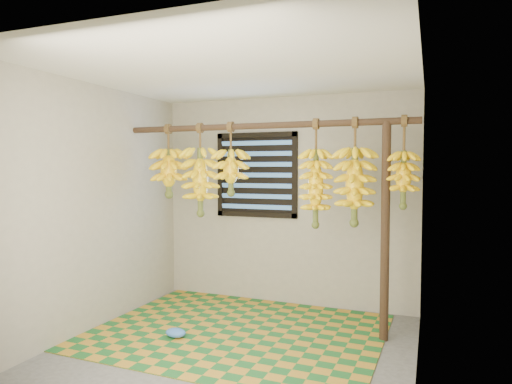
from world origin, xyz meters
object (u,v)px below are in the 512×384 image
at_px(woven_mat, 237,332).
at_px(banana_bunch_e, 355,186).
at_px(banana_bunch_d, 316,188).
at_px(banana_bunch_f, 403,179).
at_px(banana_bunch_b, 200,182).
at_px(support_post, 385,232).
at_px(banana_bunch_a, 169,173).
at_px(plastic_bag, 176,333).
at_px(banana_bunch_c, 231,172).

distance_m(woven_mat, banana_bunch_e, 1.78).
distance_m(banana_bunch_d, banana_bunch_f, 0.80).
relative_size(banana_bunch_d, banana_bunch_e, 1.04).
bearing_deg(banana_bunch_e, banana_bunch_b, 180.00).
bearing_deg(banana_bunch_f, banana_bunch_b, 180.00).
distance_m(support_post, banana_bunch_a, 2.33).
distance_m(support_post, plastic_bag, 2.14).
bearing_deg(banana_bunch_f, banana_bunch_d, 180.00).
xyz_separation_m(banana_bunch_a, banana_bunch_e, (1.99, -0.00, -0.12)).
bearing_deg(banana_bunch_b, banana_bunch_e, 0.00).
height_order(woven_mat, banana_bunch_e, banana_bunch_e).
relative_size(support_post, woven_mat, 0.74).
height_order(support_post, banana_bunch_b, banana_bunch_b).
height_order(woven_mat, banana_bunch_d, banana_bunch_d).
bearing_deg(plastic_bag, banana_bunch_f, 18.17).
xyz_separation_m(banana_bunch_a, banana_bunch_f, (2.42, -0.00, -0.05)).
relative_size(banana_bunch_a, banana_bunch_d, 0.75).
distance_m(plastic_bag, banana_bunch_a, 1.68).
xyz_separation_m(plastic_bag, banana_bunch_a, (-0.46, 0.64, 1.48)).
relative_size(woven_mat, banana_bunch_f, 3.24).
distance_m(plastic_bag, banana_bunch_e, 2.15).
distance_m(banana_bunch_c, banana_bunch_e, 1.26).
relative_size(support_post, banana_bunch_e, 2.00).
distance_m(support_post, banana_bunch_e, 0.50).
bearing_deg(support_post, banana_bunch_d, 180.00).
bearing_deg(plastic_bag, banana_bunch_c, 66.60).
bearing_deg(woven_mat, banana_bunch_e, 15.54).
bearing_deg(banana_bunch_d, banana_bunch_a, 180.00).
bearing_deg(banana_bunch_e, banana_bunch_a, 180.00).
relative_size(banana_bunch_b, banana_bunch_e, 0.97).
bearing_deg(plastic_bag, woven_mat, 36.44).
bearing_deg(banana_bunch_f, banana_bunch_c, -180.00).
xyz_separation_m(banana_bunch_e, banana_bunch_f, (0.43, 0.00, 0.07)).
height_order(plastic_bag, banana_bunch_b, banana_bunch_b).
relative_size(banana_bunch_a, banana_bunch_b, 0.80).
relative_size(plastic_bag, banana_bunch_b, 0.21).
bearing_deg(banana_bunch_a, banana_bunch_c, -0.00).
bearing_deg(woven_mat, banana_bunch_f, 11.18).
bearing_deg(plastic_bag, banana_bunch_a, 125.31).
relative_size(banana_bunch_d, banana_bunch_f, 1.25).
bearing_deg(banana_bunch_c, support_post, 0.00).
xyz_separation_m(support_post, woven_mat, (-1.34, -0.29, -0.99)).
distance_m(banana_bunch_e, banana_bunch_f, 0.44).
bearing_deg(banana_bunch_f, support_post, 180.00).
relative_size(woven_mat, banana_bunch_e, 2.69).
bearing_deg(plastic_bag, support_post, 19.56).
xyz_separation_m(support_post, banana_bunch_b, (-1.88, 0.00, 0.44)).
relative_size(banana_bunch_a, banana_bunch_f, 0.94).
height_order(banana_bunch_c, banana_bunch_f, same).
bearing_deg(banana_bunch_d, banana_bunch_e, 0.00).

